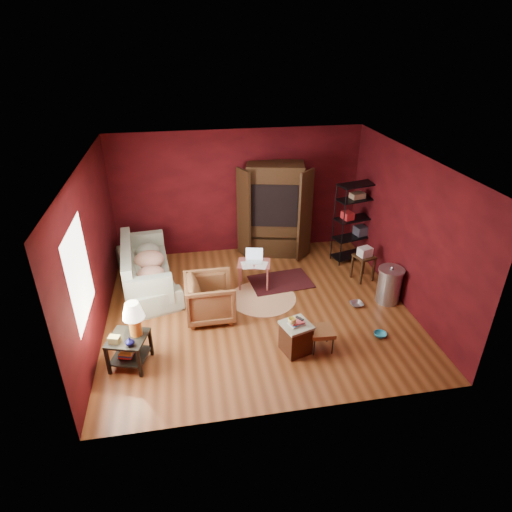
{
  "coord_description": "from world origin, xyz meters",
  "views": [
    {
      "loc": [
        -1.18,
        -6.53,
        4.63
      ],
      "look_at": [
        0.0,
        0.2,
        1.0
      ],
      "focal_mm": 30.0,
      "sensor_mm": 36.0,
      "label": 1
    }
  ],
  "objects_px": {
    "laptop_desk": "(254,265)",
    "tv_armoire": "(274,209)",
    "hamper": "(296,337)",
    "wire_shelving": "(355,219)",
    "sofa": "(147,269)",
    "side_table": "(131,329)",
    "armchair": "(210,296)"
  },
  "relations": [
    {
      "from": "sofa",
      "to": "laptop_desk",
      "type": "distance_m",
      "value": 2.13
    },
    {
      "from": "laptop_desk",
      "to": "wire_shelving",
      "type": "relative_size",
      "value": 0.44
    },
    {
      "from": "hamper",
      "to": "wire_shelving",
      "type": "bearing_deg",
      "value": 54.36
    },
    {
      "from": "armchair",
      "to": "side_table",
      "type": "relative_size",
      "value": 0.8
    },
    {
      "from": "tv_armoire",
      "to": "sofa",
      "type": "bearing_deg",
      "value": -146.71
    },
    {
      "from": "hamper",
      "to": "wire_shelving",
      "type": "xyz_separation_m",
      "value": [
        2.05,
        2.86,
        0.7
      ]
    },
    {
      "from": "side_table",
      "to": "laptop_desk",
      "type": "bearing_deg",
      "value": 40.86
    },
    {
      "from": "tv_armoire",
      "to": "armchair",
      "type": "bearing_deg",
      "value": -113.36
    },
    {
      "from": "laptop_desk",
      "to": "tv_armoire",
      "type": "xyz_separation_m",
      "value": [
        0.7,
        1.38,
        0.62
      ]
    },
    {
      "from": "hamper",
      "to": "laptop_desk",
      "type": "distance_m",
      "value": 2.11
    },
    {
      "from": "armchair",
      "to": "hamper",
      "type": "relative_size",
      "value": 1.44
    },
    {
      "from": "tv_armoire",
      "to": "hamper",
      "type": "bearing_deg",
      "value": -83.59
    },
    {
      "from": "armchair",
      "to": "hamper",
      "type": "bearing_deg",
      "value": -133.57
    },
    {
      "from": "armchair",
      "to": "wire_shelving",
      "type": "bearing_deg",
      "value": -63.78
    },
    {
      "from": "armchair",
      "to": "wire_shelving",
      "type": "distance_m",
      "value": 3.76
    },
    {
      "from": "sofa",
      "to": "laptop_desk",
      "type": "relative_size",
      "value": 2.83
    },
    {
      "from": "armchair",
      "to": "hamper",
      "type": "height_order",
      "value": "armchair"
    },
    {
      "from": "hamper",
      "to": "wire_shelving",
      "type": "height_order",
      "value": "wire_shelving"
    },
    {
      "from": "armchair",
      "to": "wire_shelving",
      "type": "height_order",
      "value": "wire_shelving"
    },
    {
      "from": "side_table",
      "to": "wire_shelving",
      "type": "distance_m",
      "value": 5.32
    },
    {
      "from": "sofa",
      "to": "wire_shelving",
      "type": "xyz_separation_m",
      "value": [
        4.48,
        0.47,
        0.54
      ]
    },
    {
      "from": "side_table",
      "to": "hamper",
      "type": "distance_m",
      "value": 2.56
    },
    {
      "from": "tv_armoire",
      "to": "side_table",
      "type": "bearing_deg",
      "value": -118.82
    },
    {
      "from": "sofa",
      "to": "hamper",
      "type": "xyz_separation_m",
      "value": [
        2.43,
        -2.39,
        -0.16
      ]
    },
    {
      "from": "side_table",
      "to": "hamper",
      "type": "bearing_deg",
      "value": -3.74
    },
    {
      "from": "laptop_desk",
      "to": "tv_armoire",
      "type": "height_order",
      "value": "tv_armoire"
    },
    {
      "from": "side_table",
      "to": "hamper",
      "type": "relative_size",
      "value": 1.79
    },
    {
      "from": "sofa",
      "to": "laptop_desk",
      "type": "xyz_separation_m",
      "value": [
        2.11,
        -0.32,
        0.05
      ]
    },
    {
      "from": "armchair",
      "to": "side_table",
      "type": "xyz_separation_m",
      "value": [
        -1.26,
        -1.02,
        0.22
      ]
    },
    {
      "from": "side_table",
      "to": "wire_shelving",
      "type": "xyz_separation_m",
      "value": [
        4.58,
        2.7,
        0.32
      ]
    },
    {
      "from": "sofa",
      "to": "wire_shelving",
      "type": "relative_size",
      "value": 1.24
    },
    {
      "from": "side_table",
      "to": "tv_armoire",
      "type": "bearing_deg",
      "value": 48.53
    }
  ]
}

